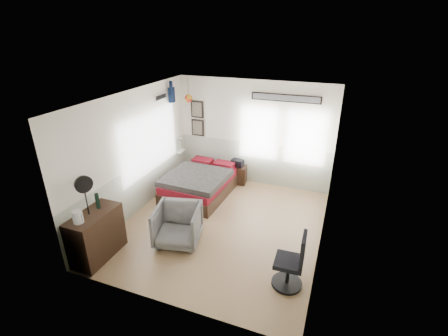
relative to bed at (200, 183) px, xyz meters
The scene contains 12 objects.
ground_plane 1.51m from the bed, 47.61° to the right, with size 4.00×4.50×0.01m, color #A88050.
room_shell 1.84m from the bed, 44.55° to the right, with size 4.02×4.52×2.71m.
wall_decor 2.00m from the bed, 97.01° to the left, with size 3.55×1.32×1.44m.
bed is the anchor object (origin of this frame).
dresser 2.89m from the bed, 104.90° to the right, with size 0.48×1.00×0.90m, color black.
armchair 1.96m from the bed, 77.78° to the right, with size 0.82×0.85×0.77m, color gray.
nightstand 1.16m from the bed, 56.03° to the left, with size 0.48×0.38×0.48m, color black.
task_chair 3.51m from the bed, 40.69° to the right, with size 0.50×0.50×1.00m.
kettle 3.26m from the bed, 103.71° to the right, with size 0.19×0.17×0.22m.
bottle 2.81m from the bed, 106.46° to the right, with size 0.07×0.07×0.29m, color black.
stand_fan 3.15m from the bed, 105.38° to the right, with size 0.19×0.28×0.73m.
black_bag 1.19m from the bed, 56.03° to the left, with size 0.31×0.20×0.18m, color black.
Camera 1 is at (2.10, -5.37, 3.91)m, focal length 26.00 mm.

